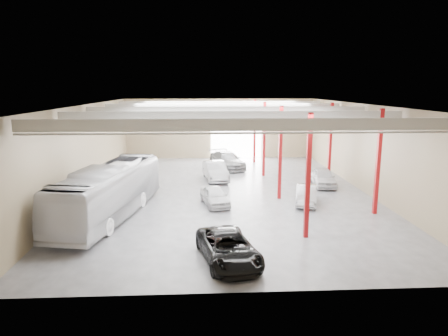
{
  "coord_description": "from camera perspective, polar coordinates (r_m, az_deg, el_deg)",
  "views": [
    {
      "loc": [
        -1.93,
        -31.06,
        8.32
      ],
      "look_at": [
        -0.34,
        -0.96,
        2.2
      ],
      "focal_mm": 32.0,
      "sensor_mm": 36.0,
      "label": 1
    }
  ],
  "objects": [
    {
      "name": "black_sedan",
      "position": [
        19.63,
        0.61,
        -11.32
      ],
      "size": [
        3.4,
        5.54,
        1.43
      ],
      "primitive_type": "imported",
      "rotation": [
        0.0,
        0.0,
        0.21
      ],
      "color": "black",
      "rests_on": "ground"
    },
    {
      "name": "car_right_far",
      "position": [
        35.19,
        13.96,
        -1.27
      ],
      "size": [
        2.25,
        4.61,
        1.52
      ],
      "primitive_type": "imported",
      "rotation": [
        0.0,
        0.0,
        -0.11
      ],
      "color": "silver",
      "rests_on": "ground"
    },
    {
      "name": "car_right_near",
      "position": [
        29.6,
        11.67,
        -3.75
      ],
      "size": [
        2.42,
        4.27,
        1.33
      ],
      "primitive_type": "imported",
      "rotation": [
        0.0,
        0.0,
        -0.26
      ],
      "color": "silver",
      "rests_on": "ground"
    },
    {
      "name": "car_row_c",
      "position": [
        41.51,
        0.43,
        1.12
      ],
      "size": [
        4.11,
        6.33,
        1.71
      ],
      "primitive_type": "imported",
      "rotation": [
        0.0,
        0.0,
        0.32
      ],
      "color": "slate",
      "rests_on": "ground"
    },
    {
      "name": "depot_shell",
      "position": [
        31.78,
        0.72,
        5.44
      ],
      "size": [
        22.12,
        32.12,
        7.06
      ],
      "color": "#4E4F54",
      "rests_on": "ground"
    },
    {
      "name": "car_row_b",
      "position": [
        36.35,
        -1.25,
        -0.4
      ],
      "size": [
        2.47,
        5.28,
        1.67
      ],
      "primitive_type": "imported",
      "rotation": [
        0.0,
        0.0,
        0.14
      ],
      "color": "#AFB0B4",
      "rests_on": "ground"
    },
    {
      "name": "coach_bus",
      "position": [
        26.82,
        -16.04,
        -3.24
      ],
      "size": [
        5.17,
        12.62,
        3.43
      ],
      "primitive_type": "imported",
      "rotation": [
        0.0,
        0.0,
        -0.19
      ],
      "color": "silver",
      "rests_on": "ground"
    },
    {
      "name": "car_row_a",
      "position": [
        28.66,
        -1.33,
        -4.02
      ],
      "size": [
        2.41,
        4.15,
        1.33
      ],
      "primitive_type": "imported",
      "rotation": [
        0.0,
        0.0,
        0.23
      ],
      "color": "silver",
      "rests_on": "ground"
    }
  ]
}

